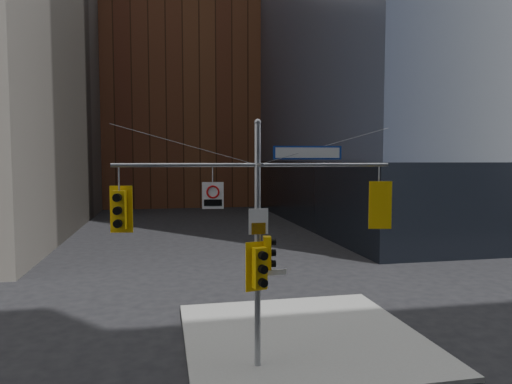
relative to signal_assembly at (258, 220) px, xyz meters
name	(u,v)px	position (x,y,z in m)	size (l,w,h in m)	color
sidewalk_corner	(302,336)	(2.00, 2.01, -4.34)	(8.00, 8.00, 0.15)	gray
podium_ne	(459,190)	(28.00, 30.01, -1.42)	(36.40, 36.40, 6.00)	black
brick_midrise	(180,107)	(0.00, 56.01, 9.58)	(26.00, 20.00, 28.00)	brown
signal_assembly	(258,220)	(0.00, 0.00, 0.00)	(8.00, 0.80, 7.30)	gray
traffic_light_west_arm	(120,210)	(-3.79, 0.01, 0.38)	(0.61, 0.54, 1.29)	yellow
traffic_light_east_arm	(378,204)	(3.73, 0.00, 0.38)	(0.68, 0.60, 1.42)	yellow
traffic_light_pole_side	(268,253)	(0.32, 0.00, -0.96)	(0.39, 0.33, 0.96)	yellow
traffic_light_pole_front	(259,268)	(0.00, -0.27, -1.31)	(0.67, 0.62, 1.42)	yellow
street_sign_blade	(307,153)	(1.47, 0.00, 1.93)	(2.01, 0.22, 0.39)	navy
regulatory_sign_arm	(213,195)	(-1.28, -0.02, 0.76)	(0.60, 0.13, 0.75)	silver
regulatory_sign_pole	(258,222)	(0.00, -0.11, -0.03)	(0.56, 0.06, 0.74)	silver
street_blade_ew	(273,272)	(0.45, 0.01, -1.54)	(0.82, 0.07, 0.16)	silver
street_blade_ns	(254,269)	(0.00, 0.46, -1.52)	(0.05, 0.80, 0.16)	#145926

